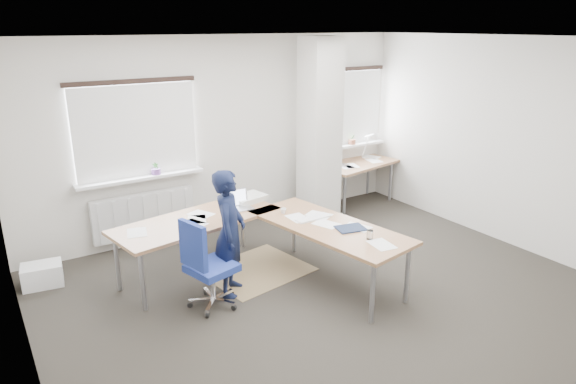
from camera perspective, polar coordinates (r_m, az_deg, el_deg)
ground at (r=6.02m, az=4.16°, el=-11.03°), size 6.00×6.00×0.00m
room_shell at (r=5.85m, az=3.33°, el=6.46°), size 6.04×5.04×2.82m
floor_mat at (r=6.50m, az=-3.57°, el=-8.64°), size 1.37×1.21×0.01m
white_crate at (r=6.74m, az=-25.63°, el=-8.31°), size 0.48×0.37×0.26m
desk_main at (r=6.06m, az=-2.68°, el=-3.55°), size 2.82×2.63×0.96m
desk_side at (r=8.64m, az=7.73°, el=2.94°), size 1.50×0.93×1.22m
task_chair at (r=5.65m, az=-8.69°, el=-9.96°), size 0.58×0.56×1.03m
person at (r=5.74m, az=-6.50°, el=-4.54°), size 0.60×0.63×1.45m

